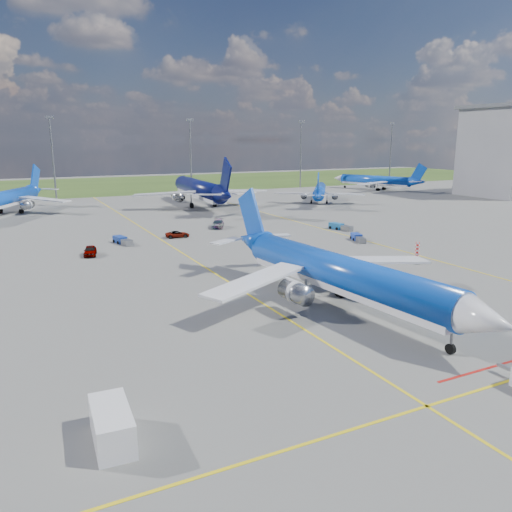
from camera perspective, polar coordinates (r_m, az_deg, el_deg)
name	(u,v)px	position (r m, az deg, el deg)	size (l,w,h in m)	color
ground	(274,311)	(48.88, 2.10, -6.26)	(400.00, 400.00, 0.00)	#585855
grass_strip	(76,186)	(192.43, -19.92, 7.51)	(400.00, 80.00, 0.01)	#2D4719
taxiway_lines	(185,254)	(73.53, -8.13, 0.25)	(60.25, 160.00, 0.02)	yellow
floodlight_masts	(126,153)	(153.90, -14.68, 11.34)	(202.20, 0.50, 22.70)	slate
warning_post	(417,253)	(69.86, 17.92, 0.31)	(0.50, 0.50, 3.00)	red
bg_jet_nnw	(5,215)	(123.96, -26.72, 4.20)	(29.36, 38.54, 10.09)	#0D44BA
bg_jet_n	(200,206)	(127.27, -6.45, 5.72)	(35.95, 47.19, 12.36)	#080E43
bg_jet_ne	(319,202)	(134.43, 7.25, 6.09)	(24.82, 32.57, 8.53)	#0D44BA
bg_jet_ene	(375,190)	(172.25, 13.39, 7.36)	(26.13, 34.29, 8.98)	#0D44BA
main_airliner	(339,307)	(50.42, 9.48, -5.82)	(29.64, 38.90, 10.19)	#0D44BA
uld_container	(467,318)	(48.35, 22.93, -6.59)	(1.54, 1.93, 1.54)	blue
service_van	(112,425)	(29.85, -16.16, -18.10)	(1.99, 4.51, 1.99)	silver
service_car_a	(90,251)	(75.46, -18.43, 0.58)	(1.67, 4.14, 1.41)	#999999
service_car_b	(178,234)	(85.96, -8.96, 2.47)	(1.87, 4.05, 1.13)	#999999
service_car_c	(218,224)	(94.70, -4.39, 3.68)	(2.11, 5.18, 1.50)	#999999
baggage_tug_w	(358,238)	(83.87, 11.57, 2.05)	(2.77, 4.82, 1.05)	#1A39A1
baggage_tug_c	(122,241)	(82.64, -15.02, 1.71)	(2.34, 5.03, 1.09)	navy
baggage_tug_e	(340,227)	(93.79, 9.58, 3.30)	(2.35, 5.15, 1.12)	#1A5D9C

